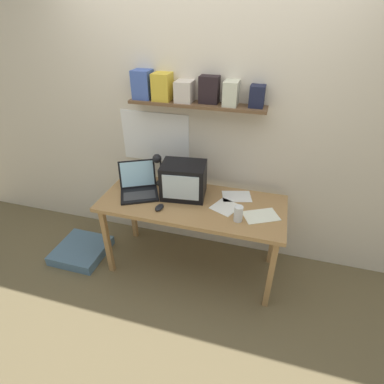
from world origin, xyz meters
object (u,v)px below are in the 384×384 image
corner_desk (192,208)px  open_notebook (237,196)px  crt_monitor (184,180)px  laptop (139,186)px  computer_mouse (159,207)px  floor_cushion (82,250)px  desk_lamp (158,165)px  loose_paper_near_laptop (225,207)px  juice_glass (238,214)px  printed_handout (261,216)px

corner_desk → open_notebook: (0.36, 0.19, 0.07)m
crt_monitor → open_notebook: size_ratio=1.40×
laptop → computer_mouse: bearing=-63.4°
crt_monitor → floor_cushion: bearing=-173.9°
desk_lamp → open_notebook: size_ratio=1.11×
desk_lamp → loose_paper_near_laptop: 0.72m
crt_monitor → laptop: (-0.41, -0.06, -0.09)m
desk_lamp → computer_mouse: size_ratio=2.88×
corner_desk → laptop: (-0.51, 0.03, 0.13)m
juice_glass → printed_handout: (0.17, 0.11, -0.06)m
juice_glass → loose_paper_near_laptop: juice_glass is taller
floor_cushion → corner_desk: bearing=7.8°
corner_desk → loose_paper_near_laptop: size_ratio=5.88×
desk_lamp → printed_handout: bearing=1.4°
corner_desk → open_notebook: 0.41m
corner_desk → printed_handout: bearing=-4.4°
laptop → loose_paper_near_laptop: bearing=-28.8°
laptop → desk_lamp: bearing=23.5°
corner_desk → computer_mouse: computer_mouse is taller
crt_monitor → open_notebook: (0.46, 0.11, -0.15)m
open_notebook → loose_paper_near_laptop: same height
crt_monitor → floor_cushion: 1.37m
open_notebook → printed_handout: (0.23, -0.24, 0.00)m
crt_monitor → floor_cushion: crt_monitor is taller
floor_cushion → laptop: bearing=16.0°
open_notebook → loose_paper_near_laptop: 0.20m
corner_desk → open_notebook: open_notebook is taller
desk_lamp → computer_mouse: bearing=-53.8°
computer_mouse → floor_cushion: 1.17m
corner_desk → printed_handout: printed_handout is taller
printed_handout → open_notebook: bearing=134.5°
printed_handout → floor_cushion: printed_handout is taller
crt_monitor → open_notebook: crt_monitor is taller
crt_monitor → loose_paper_near_laptop: size_ratio=1.50×
corner_desk → computer_mouse: 0.30m
desk_lamp → printed_handout: (0.96, -0.24, -0.21)m
corner_desk → crt_monitor: (-0.10, 0.08, 0.22)m
juice_glass → corner_desk: bearing=159.9°
computer_mouse → printed_handout: 0.83m
loose_paper_near_laptop → floor_cushion: loose_paper_near_laptop is taller
loose_paper_near_laptop → crt_monitor: bearing=168.2°
crt_monitor → computer_mouse: 0.32m
juice_glass → crt_monitor: bearing=155.3°
juice_glass → computer_mouse: size_ratio=1.15×
printed_handout → crt_monitor: bearing=169.3°
corner_desk → laptop: size_ratio=3.61×
corner_desk → printed_handout: size_ratio=4.92×
open_notebook → floor_cushion: (-1.50, -0.35, -0.71)m
crt_monitor → computer_mouse: size_ratio=3.62×
computer_mouse → printed_handout: bearing=9.1°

